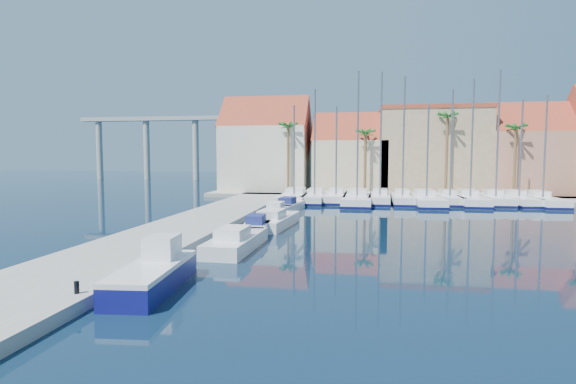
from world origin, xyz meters
name	(u,v)px	position (x,y,z in m)	size (l,w,h in m)	color
ground	(268,298)	(0.00, 0.00, 0.00)	(260.00, 260.00, 0.00)	black
quay_west	(183,229)	(-9.00, 13.50, 0.25)	(6.00, 77.00, 0.50)	gray
shore_north	(408,193)	(10.00, 48.00, 0.25)	(54.00, 16.00, 0.50)	gray
bollard	(77,287)	(-6.60, -2.10, 0.73)	(0.18, 0.18, 0.45)	black
fishing_boat	(154,273)	(-4.86, 0.46, 0.67)	(2.39, 5.93, 2.03)	navy
motorboat_west_0	(236,241)	(-3.67, 8.47, 0.51)	(2.34, 6.81, 1.40)	white
motorboat_west_1	(257,227)	(-3.66, 13.84, 0.51)	(1.97, 5.21, 1.40)	white
motorboat_west_2	(274,220)	(-3.08, 17.15, 0.51)	(2.96, 7.45, 1.40)	white
motorboat_west_3	(277,211)	(-3.89, 22.61, 0.51)	(1.97, 5.54, 1.40)	white
motorboat_west_4	(289,206)	(-3.57, 27.27, 0.51)	(2.47, 6.11, 1.40)	white
sailboat_0	(295,197)	(-4.23, 35.83, 0.55)	(3.31, 11.57, 11.28)	white
sailboat_1	(315,197)	(-1.81, 35.87, 0.60)	(2.65, 9.46, 13.07)	white
sailboat_2	(336,197)	(0.63, 36.64, 0.58)	(2.51, 9.28, 11.15)	white
sailboat_3	(357,199)	(3.10, 35.04, 0.58)	(3.39, 11.99, 14.78)	white
sailboat_4	(380,197)	(5.70, 36.30, 0.64)	(2.99, 9.31, 14.88)	white
sailboat_5	(402,198)	(8.19, 36.11, 0.64)	(2.49, 8.79, 14.25)	white
sailboat_6	(426,200)	(10.70, 35.46, 0.55)	(3.07, 11.32, 11.07)	white
sailboat_7	(449,199)	(13.35, 36.31, 0.63)	(2.58, 8.19, 12.76)	white
sailboat_8	(469,199)	(15.52, 36.23, 0.59)	(3.08, 10.50, 13.82)	white
sailboat_9	(494,199)	(18.38, 36.86, 0.64)	(2.63, 9.04, 14.86)	white
sailboat_10	(517,200)	(20.74, 36.79, 0.59)	(2.96, 9.16, 11.64)	white
sailboat_11	(540,200)	(23.01, 36.32, 0.58)	(2.73, 9.60, 11.95)	white
building_0	(266,148)	(-10.00, 47.00, 6.52)	(12.30, 9.00, 13.50)	beige
building_1	(350,157)	(2.00, 47.00, 5.30)	(10.30, 8.00, 11.00)	#C6B18C
building_2	(431,150)	(13.00, 48.00, 6.26)	(14.20, 10.20, 11.50)	#9E8661
building_3	(527,153)	(25.00, 47.00, 5.86)	(10.30, 8.00, 12.00)	#B7765C
palm_0	(288,128)	(-6.00, 42.00, 9.08)	(2.60, 2.60, 10.15)	brown
palm_1	(365,135)	(4.00, 42.00, 8.14)	(2.60, 2.60, 9.15)	brown
palm_2	(448,119)	(14.00, 42.00, 10.02)	(2.60, 2.60, 11.15)	brown
palm_3	(516,130)	(22.00, 42.00, 8.61)	(2.60, 2.60, 9.65)	brown
viaduct	(174,135)	(-39.07, 82.00, 10.25)	(48.00, 2.20, 14.45)	#9E9E99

